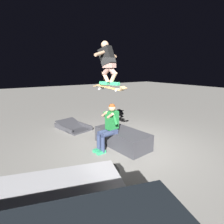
# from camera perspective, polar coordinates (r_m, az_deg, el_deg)

# --- Properties ---
(ground_plane) EXTENTS (40.00, 40.00, 0.00)m
(ground_plane) POSITION_cam_1_polar(r_m,az_deg,el_deg) (5.40, 4.94, -10.73)
(ground_plane) COLOR gray
(ledge_box_main) EXTENTS (1.76, 0.98, 0.47)m
(ledge_box_main) POSITION_cam_1_polar(r_m,az_deg,el_deg) (5.34, 3.30, -8.27)
(ledge_box_main) COLOR #38383D
(ledge_box_main) RESTS_ON ground
(person_sitting_on_ledge) EXTENTS (0.60, 0.77, 1.30)m
(person_sitting_on_ledge) POSITION_cam_1_polar(r_m,az_deg,el_deg) (4.93, -0.94, -4.11)
(person_sitting_on_ledge) COLOR #2D3856
(person_sitting_on_ledge) RESTS_ON ground
(skateboard) EXTENTS (1.02, 0.55, 0.14)m
(skateboard) POSITION_cam_1_polar(r_m,az_deg,el_deg) (4.85, -0.84, 7.77)
(skateboard) COLOR #AD8451
(skater_airborne) EXTENTS (0.63, 0.86, 1.12)m
(skater_airborne) POSITION_cam_1_polar(r_m,az_deg,el_deg) (4.86, -1.43, 15.89)
(skater_airborne) COLOR #2D9E66
(kicker_ramp) EXTENTS (1.44, 1.08, 0.36)m
(kicker_ramp) POSITION_cam_1_polar(r_m,az_deg,el_deg) (6.96, -12.27, -4.80)
(kicker_ramp) COLOR #38383D
(kicker_ramp) RESTS_ON ground
(trash_bin) EXTENTS (0.46, 0.46, 0.84)m
(trash_bin) POSITION_cam_1_polar(r_m,az_deg,el_deg) (2.87, -2.78, -25.12)
(trash_bin) COLOR navy
(trash_bin) RESTS_ON ground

